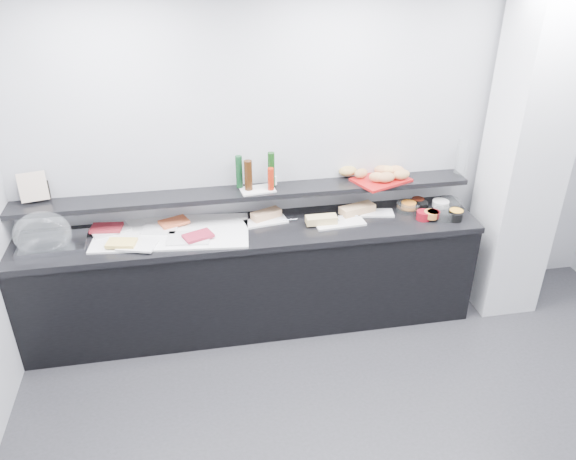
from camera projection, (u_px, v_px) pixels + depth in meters
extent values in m
cube|color=#B2B4B9|center=(331.00, 155.00, 4.53)|extent=(5.00, 0.02, 2.70)
plane|color=white|center=(470.00, 11.00, 2.15)|extent=(5.00, 5.00, 0.00)
cube|color=silver|center=(525.00, 159.00, 4.46)|extent=(0.50, 0.50, 2.70)
cube|color=black|center=(253.00, 280.00, 4.60)|extent=(3.60, 0.60, 0.85)
cube|color=black|center=(251.00, 232.00, 4.39)|extent=(3.62, 0.62, 0.05)
cube|color=black|center=(247.00, 193.00, 4.42)|extent=(3.60, 0.25, 0.04)
cube|color=silver|center=(53.00, 244.00, 4.13)|extent=(0.49, 0.34, 0.04)
ellipsoid|color=white|center=(43.00, 234.00, 4.05)|extent=(0.43, 0.30, 0.34)
cube|color=white|center=(172.00, 232.00, 4.31)|extent=(1.22, 0.67, 0.01)
cube|color=silver|center=(110.00, 229.00, 4.32)|extent=(0.33, 0.28, 0.01)
cube|color=maroon|center=(107.00, 228.00, 4.30)|extent=(0.25, 0.17, 0.02)
cube|color=white|center=(160.00, 229.00, 4.33)|extent=(0.30, 0.23, 0.01)
cube|color=#DE592D|center=(174.00, 222.00, 4.39)|extent=(0.25, 0.21, 0.02)
cube|color=white|center=(137.00, 245.00, 4.11)|extent=(0.31, 0.25, 0.01)
cube|color=#FED863|center=(121.00, 243.00, 4.10)|extent=(0.23, 0.17, 0.02)
cube|color=white|center=(189.00, 238.00, 4.20)|extent=(0.34, 0.24, 0.01)
cube|color=maroon|center=(198.00, 236.00, 4.19)|extent=(0.25, 0.21, 0.02)
cube|color=white|center=(266.00, 221.00, 4.47)|extent=(0.36, 0.20, 0.01)
cube|color=tan|center=(266.00, 214.00, 4.49)|extent=(0.26, 0.18, 0.06)
cylinder|color=silver|center=(287.00, 220.00, 4.47)|extent=(0.16, 0.01, 0.01)
cube|color=white|center=(340.00, 223.00, 4.45)|extent=(0.41, 0.20, 0.01)
cube|color=#DBBB73|center=(321.00, 220.00, 4.41)|extent=(0.25, 0.10, 0.06)
cylinder|color=#ACAEB3|center=(330.00, 223.00, 4.42)|extent=(0.16, 0.06, 0.01)
cube|color=white|center=(374.00, 213.00, 4.60)|extent=(0.34, 0.19, 0.01)
cube|color=tan|center=(357.00, 209.00, 4.58)|extent=(0.31, 0.20, 0.06)
cylinder|color=silver|center=(348.00, 216.00, 4.52)|extent=(0.16, 0.03, 0.01)
cylinder|color=white|center=(408.00, 207.00, 4.63)|extent=(0.23, 0.23, 0.07)
cylinder|color=orange|center=(409.00, 205.00, 4.64)|extent=(0.12, 0.12, 0.05)
cylinder|color=black|center=(419.00, 206.00, 4.66)|extent=(0.15, 0.15, 0.07)
cylinder|color=#581A0C|center=(418.00, 201.00, 4.70)|extent=(0.11, 0.11, 0.05)
cylinder|color=white|center=(448.00, 204.00, 4.68)|extent=(0.24, 0.24, 0.07)
cylinder|color=silver|center=(441.00, 204.00, 4.66)|extent=(0.17, 0.17, 0.05)
cylinder|color=maroon|center=(423.00, 215.00, 4.50)|extent=(0.12, 0.12, 0.07)
cylinder|color=#560C0F|center=(433.00, 214.00, 4.49)|extent=(0.11, 0.11, 0.05)
cylinder|color=white|center=(444.00, 214.00, 4.51)|extent=(0.23, 0.23, 0.07)
cylinder|color=orange|center=(431.00, 214.00, 4.49)|extent=(0.14, 0.14, 0.05)
cylinder|color=black|center=(455.00, 216.00, 4.49)|extent=(0.15, 0.15, 0.07)
cylinder|color=#FAA422|center=(456.00, 213.00, 4.51)|extent=(0.14, 0.14, 0.05)
cube|color=black|center=(34.00, 183.00, 4.21)|extent=(0.21, 0.07, 0.26)
cube|color=beige|center=(33.00, 187.00, 4.15)|extent=(0.20, 0.09, 0.22)
cube|color=white|center=(258.00, 190.00, 4.40)|extent=(0.28, 0.20, 0.01)
cylinder|color=#0F3A1B|center=(239.00, 172.00, 4.37)|extent=(0.07, 0.07, 0.26)
cylinder|color=#341A09|center=(248.00, 175.00, 4.34)|extent=(0.08, 0.08, 0.24)
cylinder|color=#0F370F|center=(271.00, 170.00, 4.38)|extent=(0.07, 0.07, 0.28)
cylinder|color=#AE220C|center=(271.00, 179.00, 4.35)|extent=(0.06, 0.06, 0.18)
cylinder|color=white|center=(272.00, 184.00, 4.40)|extent=(0.04, 0.04, 0.07)
cylinder|color=white|center=(275.00, 181.00, 4.46)|extent=(0.03, 0.03, 0.07)
cube|color=#AB1212|center=(381.00, 180.00, 4.56)|extent=(0.51, 0.44, 0.02)
ellipsoid|color=#B48F44|center=(348.00, 171.00, 4.59)|extent=(0.16, 0.10, 0.08)
ellipsoid|color=#C3824A|center=(382.00, 170.00, 4.61)|extent=(0.16, 0.13, 0.08)
ellipsoid|color=tan|center=(387.00, 170.00, 4.60)|extent=(0.16, 0.13, 0.08)
ellipsoid|color=#C2844A|center=(377.00, 177.00, 4.48)|extent=(0.15, 0.13, 0.08)
ellipsoid|color=#B07243|center=(386.00, 177.00, 4.48)|extent=(0.17, 0.12, 0.08)
ellipsoid|color=#BC8447|center=(401.00, 175.00, 4.53)|extent=(0.16, 0.11, 0.08)
ellipsoid|color=#B07743|center=(361.00, 173.00, 4.55)|extent=(0.14, 0.11, 0.08)
ellipsoid|color=tan|center=(396.00, 170.00, 4.61)|extent=(0.16, 0.12, 0.08)
cylinder|color=white|center=(462.00, 158.00, 4.61)|extent=(0.13, 0.13, 0.30)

